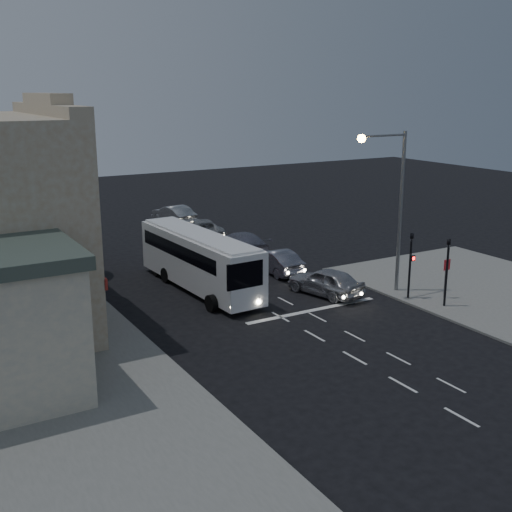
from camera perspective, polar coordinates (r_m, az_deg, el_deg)
ground at (r=31.41m, az=4.16°, el=-6.51°), size 120.00×120.00×0.00m
road_markings at (r=34.66m, az=2.83°, el=-4.42°), size 8.00×30.55×0.01m
tour_bus at (r=37.03m, az=-5.09°, el=-0.28°), size 2.78×11.02×3.36m
car_suv at (r=36.37m, az=6.21°, el=-2.26°), size 2.94×4.96×1.58m
car_sedan_a at (r=40.56m, az=1.79°, el=-0.46°), size 1.71×4.62×1.51m
car_sedan_b at (r=44.98m, az=-1.42°, el=1.13°), size 2.32×5.60×1.62m
car_sedan_c at (r=50.19m, az=-4.96°, el=2.44°), size 3.17×5.75×1.53m
car_extra at (r=55.65m, az=-7.31°, el=3.65°), size 2.31×5.20×1.66m
traffic_signal_main at (r=35.88m, az=13.59°, el=-0.13°), size 0.25×0.35×4.10m
traffic_signal_side at (r=35.03m, az=16.64°, el=-0.69°), size 0.18×0.15×4.10m
regulatory_sign at (r=36.59m, az=16.54°, el=-1.38°), size 0.45×0.12×2.20m
streetlight at (r=36.05m, az=12.05°, el=5.41°), size 3.32×0.44×9.00m
street_tree at (r=40.59m, az=-17.84°, el=4.27°), size 4.00×4.00×6.20m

